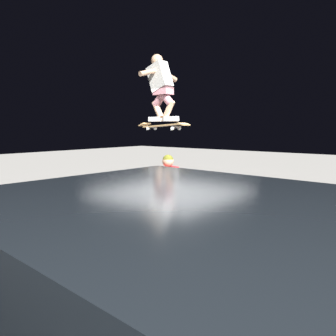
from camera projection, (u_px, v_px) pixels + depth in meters
The scene contains 8 objects.
ground_plane at pixel (171, 226), 6.35m from camera, with size 40.00×40.00×0.00m, color gray.
ledge_box_main at pixel (182, 213), 6.18m from camera, with size 1.60×0.79×0.55m, color #28282D.
person_sitting_on_ledge at pixel (163, 189), 5.83m from camera, with size 0.59×0.79×1.39m.
skateboard at pixel (163, 126), 5.65m from camera, with size 1.03×0.24×0.13m.
skater_airborne at pixel (161, 85), 5.60m from camera, with size 0.62×0.89×1.12m.
kicker_ramp at pixel (81, 217), 6.77m from camera, with size 1.36×1.23×0.31m.
picnic_table_back at pixel (140, 184), 8.02m from camera, with size 1.84×1.53×0.75m.
trash_bin at pixel (302, 238), 4.20m from camera, with size 0.57×0.57×0.95m.
Camera 1 is at (-3.87, 4.81, 1.85)m, focal length 35.65 mm.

